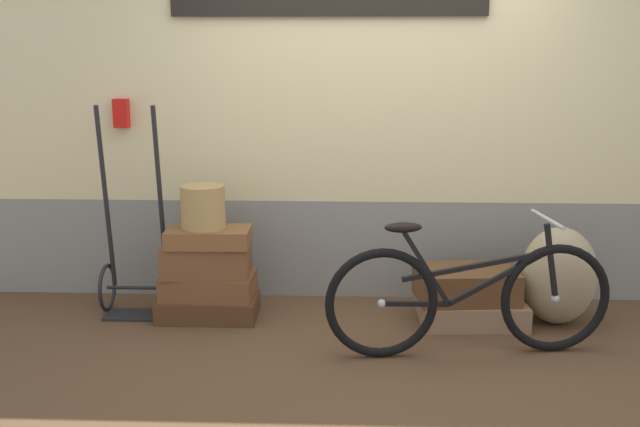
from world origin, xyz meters
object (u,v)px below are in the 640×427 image
suitcase_2 (207,259)px  luggage_trolley (136,269)px  burlap_sack (558,276)px  suitcase_3 (209,237)px  suitcase_1 (209,285)px  bicycle (468,298)px  suitcase_5 (466,284)px  suitcase_0 (208,307)px  suitcase_4 (471,310)px  wicker_basket (203,207)px

suitcase_2 → luggage_trolley: 0.52m
burlap_sack → suitcase_3: bearing=-179.7°
suitcase_1 → suitcase_3: size_ratio=1.12×
suitcase_3 → bicycle: 1.73m
burlap_sack → bicycle: size_ratio=0.38×
luggage_trolley → burlap_sack: (2.85, -0.10, 0.02)m
suitcase_3 → suitcase_5: (1.71, -0.00, -0.30)m
suitcase_0 → bicycle: (1.66, -0.55, 0.28)m
suitcase_4 → suitcase_5: size_ratio=1.06×
suitcase_2 → wicker_basket: wicker_basket is taller
suitcase_4 → suitcase_0: bearing=177.4°
bicycle → suitcase_5: bearing=82.3°
burlap_sack → bicycle: 0.87m
suitcase_1 → luggage_trolley: 0.53m
suitcase_0 → suitcase_3: 0.50m
suitcase_1 → bicycle: bicycle is taller
suitcase_2 → bicycle: bicycle is taller
burlap_sack → suitcase_4: bearing=-179.9°
burlap_sack → suitcase_5: bearing=-178.3°
suitcase_1 → wicker_basket: 0.55m
suitcase_0 → wicker_basket: (-0.01, 0.00, 0.70)m
suitcase_0 → wicker_basket: size_ratio=2.29×
wicker_basket → suitcase_4: bearing=-0.3°
wicker_basket → bicycle: (1.67, -0.55, -0.42)m
suitcase_0 → suitcase_1: bearing=72.2°
suitcase_1 → suitcase_2: 0.18m
suitcase_3 → luggage_trolley: bearing=166.4°
suitcase_1 → wicker_basket: (-0.02, -0.01, 0.55)m
suitcase_0 → suitcase_3: bearing=-44.2°
suitcase_1 → bicycle: 1.75m
wicker_basket → burlap_sack: wicker_basket is taller
suitcase_2 → suitcase_5: 1.74m
suitcase_1 → suitcase_5: size_ratio=0.95×
suitcase_1 → suitcase_2: size_ratio=1.06×
bicycle → suitcase_4: bearing=78.1°
suitcase_4 → luggage_trolley: luggage_trolley is taller
suitcase_5 → luggage_trolley: size_ratio=0.45×
burlap_sack → suitcase_2: bearing=179.4°
suitcase_2 → wicker_basket: (-0.01, -0.02, 0.36)m
luggage_trolley → suitcase_0: bearing=-10.5°
suitcase_1 → suitcase_2: bearing=144.0°
wicker_basket → suitcase_0: bearing=-1.7°
suitcase_0 → suitcase_5: (1.73, -0.03, 0.19)m
suitcase_1 → suitcase_4: 1.77m
suitcase_1 → suitcase_4: bearing=1.7°
suitcase_4 → wicker_basket: bearing=177.4°
suitcase_1 → luggage_trolley: bearing=173.1°
suitcase_3 → burlap_sack: bearing=-1.0°
wicker_basket → burlap_sack: 2.39m
suitcase_1 → suitcase_4: size_ratio=0.89×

